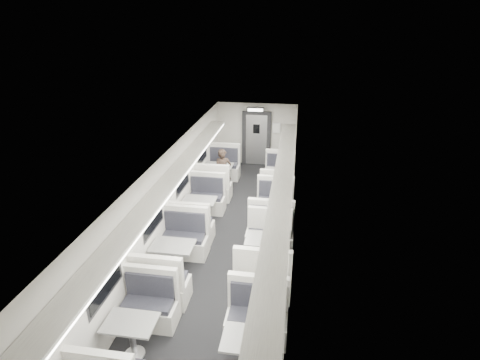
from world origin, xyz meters
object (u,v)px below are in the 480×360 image
(passenger, at_px, (223,172))
(exit_sign, at_px, (255,110))
(booth_right_d, at_px, (251,357))
(vestibule_door, at_px, (256,139))
(booth_left_d, at_px, (132,338))
(booth_left_c, at_px, (174,260))
(booth_left_a, at_px, (218,176))
(booth_left_b, at_px, (200,212))
(booth_right_a, at_px, (278,180))
(booth_right_c, at_px, (267,254))
(booth_right_b, at_px, (272,216))

(passenger, xyz_separation_m, exit_sign, (0.75, 2.34, 1.53))
(booth_right_d, bearing_deg, vestibule_door, 96.03)
(booth_left_d, bearing_deg, vestibule_door, 83.92)
(booth_left_c, bearing_deg, vestibule_door, 82.08)
(booth_left_a, relative_size, passenger, 1.54)
(booth_left_a, xyz_separation_m, booth_left_b, (0.00, -2.51, -0.02))
(booth_left_d, distance_m, booth_right_d, 2.00)
(booth_left_b, relative_size, booth_right_a, 1.05)
(booth_left_b, bearing_deg, passenger, 83.28)
(vestibule_door, bearing_deg, passenger, -104.96)
(booth_left_a, height_order, booth_right_d, booth_left_a)
(booth_left_b, bearing_deg, booth_right_a, 52.17)
(booth_left_c, bearing_deg, booth_left_b, 90.00)
(passenger, distance_m, exit_sign, 2.89)
(booth_right_d, height_order, passenger, passenger)
(booth_left_a, xyz_separation_m, booth_left_d, (0.00, -6.99, -0.04))
(booth_left_b, distance_m, exit_sign, 4.91)
(booth_right_a, xyz_separation_m, booth_right_d, (0.00, -7.14, 0.02))
(booth_right_c, height_order, vestibule_door, vestibule_door)
(vestibule_door, bearing_deg, booth_right_b, -78.35)
(booth_right_c, height_order, booth_right_d, booth_right_c)
(booth_left_d, bearing_deg, booth_right_c, 53.70)
(booth_right_d, bearing_deg, booth_left_d, 177.65)
(booth_left_b, distance_m, booth_right_a, 3.26)
(booth_left_a, bearing_deg, booth_right_d, -74.21)
(booth_left_a, relative_size, booth_right_d, 1.05)
(booth_left_c, height_order, booth_left_d, booth_left_c)
(booth_right_a, height_order, exit_sign, exit_sign)
(booth_right_a, bearing_deg, booth_left_d, -105.82)
(booth_right_b, xyz_separation_m, vestibule_door, (-1.00, 4.85, 0.66))
(booth_left_c, distance_m, booth_right_b, 3.08)
(booth_left_a, distance_m, vestibule_door, 2.67)
(booth_left_a, height_order, booth_left_b, booth_left_a)
(booth_left_d, xyz_separation_m, booth_right_a, (2.00, 7.06, -0.00))
(vestibule_door, xyz_separation_m, exit_sign, (0.00, -0.49, 1.24))
(vestibule_door, bearing_deg, booth_right_c, -81.47)
(booth_left_a, xyz_separation_m, exit_sign, (1.00, 1.91, 1.87))
(booth_left_d, bearing_deg, passenger, 87.86)
(booth_right_a, distance_m, vestibule_door, 2.62)
(booth_right_b, bearing_deg, booth_right_a, 90.00)
(booth_left_c, relative_size, vestibule_door, 1.07)
(booth_left_a, relative_size, booth_left_c, 1.03)
(booth_left_b, bearing_deg, booth_right_d, -66.33)
(booth_left_c, xyz_separation_m, booth_right_b, (2.00, 2.34, -0.02))
(booth_right_a, relative_size, vestibule_door, 0.99)
(booth_left_a, height_order, booth_left_d, booth_left_a)
(booth_left_d, xyz_separation_m, exit_sign, (1.00, 8.90, 1.91))
(vestibule_door, relative_size, exit_sign, 3.39)
(booth_left_d, xyz_separation_m, booth_right_c, (2.00, 2.72, 0.04))
(booth_left_a, height_order, exit_sign, exit_sign)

